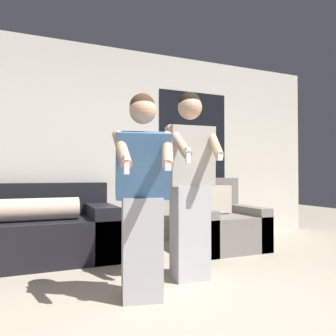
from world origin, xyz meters
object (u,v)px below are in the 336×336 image
Objects in this scene: armchair at (218,224)px; person_left at (142,195)px; couch at (30,233)px; person_right at (190,183)px.

armchair is 2.05m from person_left.
person_left reaches higher than couch.
couch is 1.14× the size of person_left.
person_left is 0.92× the size of person_right.
person_right is at bearing -42.43° from couch.
couch is at bearing 137.57° from person_right.
couch is 1.04× the size of person_right.
armchair is 1.49m from person_right.
armchair is 0.60× the size of person_left.
couch is at bearing 174.66° from armchair.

